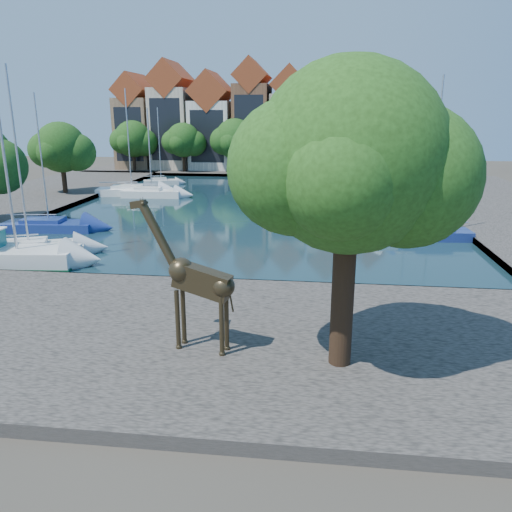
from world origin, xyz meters
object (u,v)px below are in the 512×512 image
Objects in this scene: sailboat_left_a at (29,247)px; giraffe_statue at (194,279)px; sailboat_right_a at (405,232)px; plane_tree at (353,165)px.

giraffe_statue is at bearing -41.31° from sailboat_left_a.
sailboat_left_a is 1.26× the size of sailboat_right_a.
sailboat_left_a is (-19.95, 13.15, -6.97)m from plane_tree.
plane_tree is at bearing -104.90° from sailboat_right_a.
plane_tree reaches higher than sailboat_right_a.
plane_tree is 23.12m from sailboat_right_a.
sailboat_right_a is at bearing 75.10° from plane_tree.
giraffe_statue is at bearing -118.45° from sailboat_right_a.
sailboat_left_a is (-14.37, 12.63, -2.61)m from giraffe_statue.
giraffe_statue is 19.31m from sailboat_left_a.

